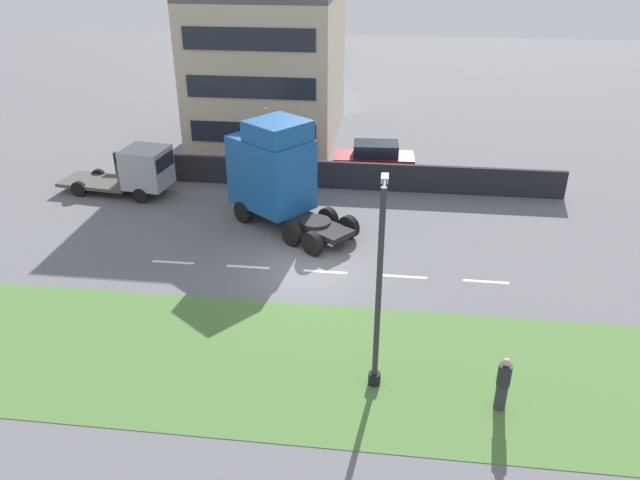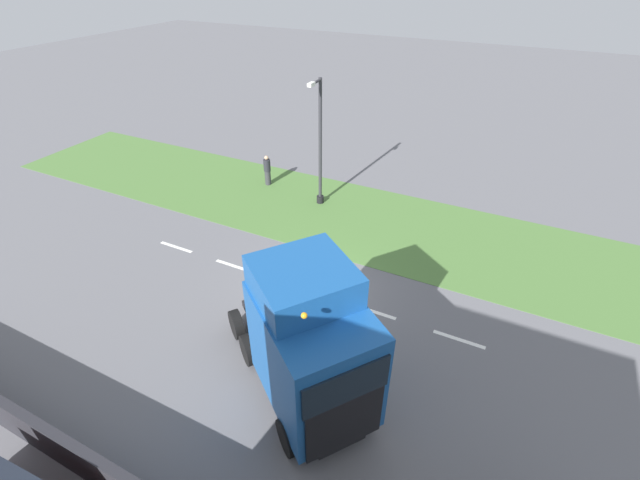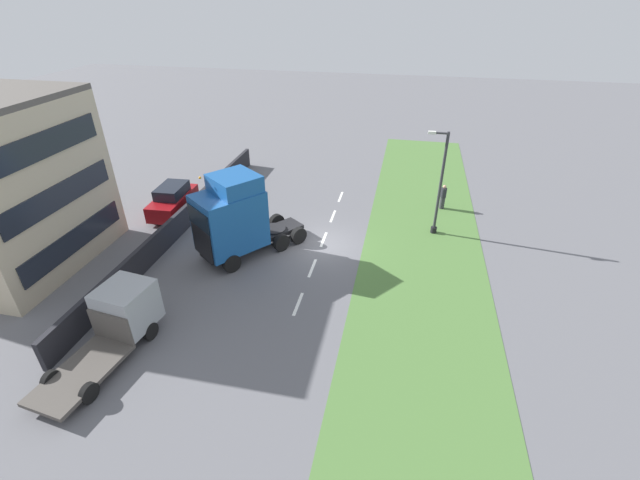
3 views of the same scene
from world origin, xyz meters
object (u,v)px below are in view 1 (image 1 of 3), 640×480
at_px(flatbed_truck, 138,171).
at_px(parked_car, 374,161).
at_px(lorry_cab, 275,172).
at_px(lamp_post, 378,302).
at_px(pedestrian, 503,384).

relative_size(flatbed_truck, parked_car, 1.37).
bearing_deg(parked_car, lorry_cab, 142.36).
height_order(lorry_cab, lamp_post, lamp_post).
xyz_separation_m(parked_car, pedestrian, (-18.08, -4.53, -0.11)).
distance_m(parked_car, lamp_post, 17.51).
relative_size(parked_car, pedestrian, 2.52).
distance_m(parked_car, pedestrian, 18.63).
bearing_deg(pedestrian, lorry_cab, 36.74).
xyz_separation_m(lorry_cab, lamp_post, (-11.12, -5.14, 0.46)).
distance_m(lorry_cab, lamp_post, 12.26).
distance_m(lorry_cab, parked_car, 7.74).
height_order(flatbed_truck, pedestrian, flatbed_truck).
bearing_deg(lorry_cab, lamp_post, -117.50).
xyz_separation_m(lorry_cab, pedestrian, (-11.81, -8.81, -1.59)).
xyz_separation_m(flatbed_truck, pedestrian, (-14.09, -16.38, -0.48)).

